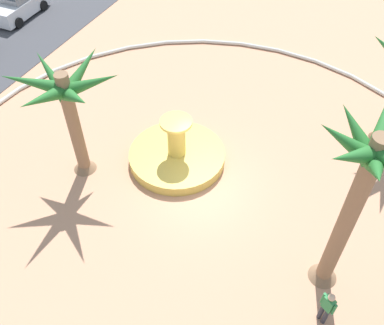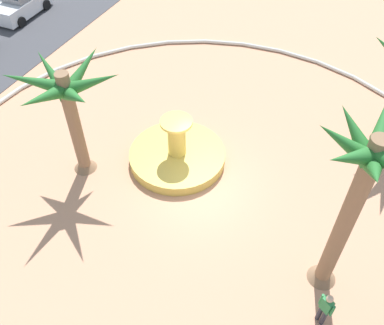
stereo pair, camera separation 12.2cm
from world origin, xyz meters
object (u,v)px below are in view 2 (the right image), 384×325
(palm_tree_mid_plaza, at_px, (68,100))
(person_cyclist_photo, at_px, (325,308))
(parked_car_third, at_px, (21,4))
(palm_tree_by_curb, at_px, (363,184))
(fountain, at_px, (177,155))

(palm_tree_mid_plaza, relative_size, person_cyclist_photo, 3.13)
(parked_car_third, bearing_deg, palm_tree_mid_plaza, -130.02)
(parked_car_third, bearing_deg, palm_tree_by_curb, -115.76)
(fountain, distance_m, person_cyclist_photo, 8.51)
(palm_tree_mid_plaza, xyz_separation_m, parked_car_third, (9.56, 11.38, -2.82))
(palm_tree_by_curb, relative_size, parked_car_third, 1.66)
(fountain, bearing_deg, person_cyclist_photo, -121.72)
(palm_tree_by_curb, bearing_deg, parked_car_third, 64.24)
(palm_tree_mid_plaza, bearing_deg, palm_tree_by_curb, -94.93)
(palm_tree_mid_plaza, height_order, parked_car_third, palm_tree_mid_plaza)
(fountain, xyz_separation_m, parked_car_third, (7.47, 14.70, 0.46))
(palm_tree_by_curb, bearing_deg, person_cyclist_photo, -169.39)
(person_cyclist_photo, relative_size, parked_car_third, 0.40)
(fountain, distance_m, palm_tree_by_curb, 8.84)
(fountain, height_order, parked_car_third, fountain)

